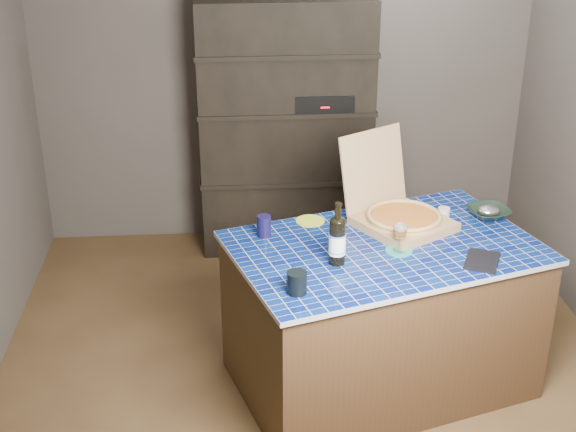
{
  "coord_description": "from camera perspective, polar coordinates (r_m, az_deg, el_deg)",
  "views": [
    {
      "loc": [
        -0.4,
        -3.82,
        2.7
      ],
      "look_at": [
        -0.1,
        0.0,
        0.93
      ],
      "focal_mm": 50.0,
      "sensor_mm": 36.0,
      "label": 1
    }
  ],
  "objects": [
    {
      "name": "foil_contents",
      "position": [
        4.53,
        14.08,
        0.38
      ],
      "size": [
        0.12,
        0.1,
        0.06
      ],
      "primitive_type": "ellipsoid",
      "color": "silver",
      "rests_on": "bowl"
    },
    {
      "name": "white_jar",
      "position": [
        4.48,
        11.02,
        0.24
      ],
      "size": [
        0.07,
        0.07,
        0.06
      ],
      "primitive_type": "cylinder",
      "color": "silver",
      "rests_on": "kitchen_island"
    },
    {
      "name": "room",
      "position": [
        4.1,
        1.42,
        4.1
      ],
      "size": [
        3.5,
        3.5,
        3.5
      ],
      "color": "brown",
      "rests_on": "ground"
    },
    {
      "name": "tumbler",
      "position": [
        3.66,
        0.63,
        -4.75
      ],
      "size": [
        0.09,
        0.09,
        0.1
      ],
      "primitive_type": "cylinder",
      "color": "black",
      "rests_on": "kitchen_island"
    },
    {
      "name": "teal_trivet",
      "position": [
        4.08,
        7.89,
        -2.49
      ],
      "size": [
        0.14,
        0.14,
        0.01
      ],
      "primitive_type": "cylinder",
      "color": "#188176",
      "rests_on": "kitchen_island"
    },
    {
      "name": "dvd_case",
      "position": [
        4.05,
        13.64,
        -3.11
      ],
      "size": [
        0.23,
        0.26,
        0.02
      ],
      "primitive_type": "cube",
      "rotation": [
        0.0,
        0.0,
        -0.43
      ],
      "color": "black",
      "rests_on": "kitchen_island"
    },
    {
      "name": "kitchen_island",
      "position": [
        4.34,
        6.63,
        -7.03
      ],
      "size": [
        1.76,
        1.39,
        0.84
      ],
      "rotation": [
        0.0,
        0.0,
        0.3
      ],
      "color": "#402619",
      "rests_on": "floor"
    },
    {
      "name": "shelving_unit",
      "position": [
        5.65,
        -0.12,
        6.29
      ],
      "size": [
        1.2,
        0.41,
        1.8
      ],
      "color": "black",
      "rests_on": "floor"
    },
    {
      "name": "pizza_box",
      "position": [
        4.33,
        7.98,
        0.1
      ],
      "size": [
        0.64,
        0.67,
        0.47
      ],
      "rotation": [
        0.0,
        0.0,
        0.55
      ],
      "color": "#9D7450",
      "rests_on": "kitchen_island"
    },
    {
      "name": "mead_bottle",
      "position": [
        3.89,
        3.52,
        -1.7
      ],
      "size": [
        0.09,
        0.09,
        0.32
      ],
      "color": "black",
      "rests_on": "kitchen_island"
    },
    {
      "name": "navy_cup",
      "position": [
        4.18,
        -1.72,
        -0.72
      ],
      "size": [
        0.07,
        0.07,
        0.12
      ],
      "primitive_type": "cylinder",
      "color": "black",
      "rests_on": "kitchen_island"
    },
    {
      "name": "bowl",
      "position": [
        4.54,
        14.06,
        0.23
      ],
      "size": [
        0.26,
        0.26,
        0.05
      ],
      "primitive_type": "imported",
      "rotation": [
        0.0,
        0.0,
        0.22
      ],
      "color": "black",
      "rests_on": "kitchen_island"
    },
    {
      "name": "green_trivet",
      "position": [
        4.37,
        1.59,
        -0.34
      ],
      "size": [
        0.16,
        0.16,
        0.01
      ],
      "primitive_type": "cylinder",
      "color": "#B3CB2B",
      "rests_on": "kitchen_island"
    },
    {
      "name": "wine_glass",
      "position": [
        4.03,
        7.98,
        -1.09
      ],
      "size": [
        0.07,
        0.07,
        0.16
      ],
      "color": "white",
      "rests_on": "teal_trivet"
    }
  ]
}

